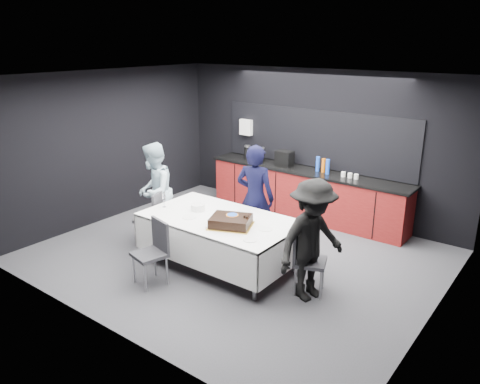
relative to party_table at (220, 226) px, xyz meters
The scene contains 18 objects.
ground 0.76m from the party_table, 90.00° to the left, with size 6.00×6.00×0.00m, color #424247.
room_shell 1.28m from the party_table, 90.00° to the left, with size 6.04×5.04×2.82m.
kitchenette 2.62m from the party_table, 90.35° to the left, with size 4.10×0.64×2.05m.
party_table is the anchor object (origin of this frame).
cake_assembly 0.43m from the party_table, 25.79° to the right, with size 0.73×0.68×0.18m.
plate_stack 0.51m from the party_table, behind, with size 0.22×0.22×0.10m, color white.
loose_plate_near 0.48m from the party_table, 143.20° to the right, with size 0.21×0.21×0.01m, color white.
loose_plate_right_a 0.80m from the party_table, ahead, with size 0.21×0.21×0.01m, color white.
loose_plate_right_b 0.94m from the party_table, 24.83° to the right, with size 0.18×0.18×0.01m, color white.
loose_plate_far 0.49m from the party_table, 74.60° to the left, with size 0.20×0.20×0.01m, color white.
fork_pile 0.45m from the party_table, 63.95° to the right, with size 0.18×0.11×0.03m, color white.
champagne_flute 1.05m from the party_table, behind, with size 0.06×0.06×0.22m.
chair_left 1.38m from the party_table, behind, with size 0.55×0.55×0.92m.
chair_right 1.41m from the party_table, ahead, with size 0.54×0.54×0.92m.
chair_near 1.05m from the party_table, 112.51° to the right, with size 0.51×0.51×0.92m.
person_center 0.86m from the party_table, 86.09° to the left, with size 0.64×0.42×1.75m, color black.
person_left 1.60m from the party_table, behind, with size 0.81×0.63×1.67m, color #A5C2D0.
person_right 1.56m from the party_table, ahead, with size 1.07×0.61×1.65m, color black.
Camera 1 is at (4.16, -5.39, 3.32)m, focal length 35.00 mm.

